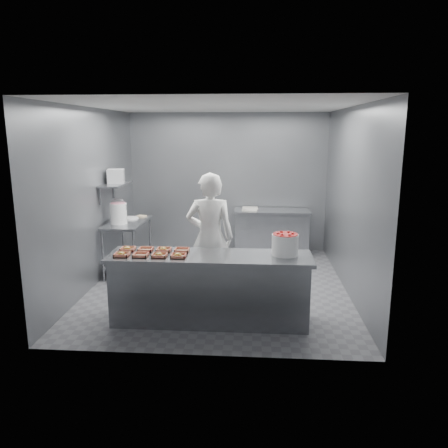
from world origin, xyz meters
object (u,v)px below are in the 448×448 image
(tray_0, at_px, (122,254))
(tray_1, at_px, (141,255))
(prep_table, at_px, (128,239))
(tray_4, at_px, (128,249))
(tray_6, at_px, (164,250))
(tray_7, at_px, (182,250))
(glaze_bucket, at_px, (119,213))
(back_counter, at_px, (271,232))
(tray_5, at_px, (146,249))
(strawberry_tub, at_px, (285,244))
(worker, at_px, (210,238))
(service_counter, at_px, (210,288))
(appliance, at_px, (116,176))
(tray_3, at_px, (178,255))
(tray_2, at_px, (159,255))

(tray_0, relative_size, tray_1, 1.00)
(prep_table, relative_size, tray_4, 6.40)
(tray_6, height_order, tray_7, tray_6)
(prep_table, distance_m, glaze_bucket, 0.53)
(back_counter, bearing_deg, glaze_bucket, -150.67)
(tray_4, distance_m, tray_5, 0.24)
(tray_1, xyz_separation_m, strawberry_tub, (1.81, 0.20, 0.13))
(prep_table, bearing_deg, worker, -37.13)
(tray_7, relative_size, worker, 0.10)
(service_counter, xyz_separation_m, glaze_bucket, (-1.73, 1.77, 0.63))
(service_counter, height_order, tray_4, tray_4)
(tray_7, bearing_deg, strawberry_tub, -2.59)
(tray_5, relative_size, worker, 0.10)
(tray_0, xyz_separation_m, tray_6, (0.48, 0.26, 0.00))
(service_counter, height_order, tray_5, tray_5)
(worker, bearing_deg, appliance, -38.75)
(back_counter, height_order, tray_6, tray_6)
(tray_0, relative_size, tray_3, 1.00)
(tray_0, bearing_deg, worker, 40.82)
(back_counter, relative_size, tray_2, 8.01)
(tray_6, bearing_deg, tray_5, 180.00)
(worker, bearing_deg, glaze_bucket, -34.65)
(tray_1, height_order, tray_2, tray_2)
(tray_2, xyz_separation_m, glaze_bucket, (-1.11, 1.90, 0.16))
(tray_5, bearing_deg, tray_0, -133.39)
(tray_2, xyz_separation_m, tray_6, (0.00, 0.26, 0.00))
(tray_2, distance_m, tray_4, 0.54)
(tray_3, height_order, glaze_bucket, glaze_bucket)
(tray_4, bearing_deg, tray_0, -90.00)
(tray_0, distance_m, tray_7, 0.77)
(service_counter, bearing_deg, tray_5, 171.48)
(tray_0, xyz_separation_m, tray_1, (0.24, 0.00, -0.00))
(tray_4, bearing_deg, tray_5, 0.00)
(tray_2, relative_size, tray_6, 1.00)
(service_counter, relative_size, tray_6, 13.88)
(worker, bearing_deg, prep_table, -40.34)
(tray_6, height_order, glaze_bucket, glaze_bucket)
(tray_1, distance_m, tray_7, 0.54)
(tray_3, height_order, tray_6, same)
(tray_0, xyz_separation_m, tray_5, (0.24, 0.26, -0.00))
(strawberry_tub, bearing_deg, tray_6, 177.81)
(tray_2, relative_size, tray_3, 1.00)
(tray_3, bearing_deg, tray_4, 160.35)
(tray_7, bearing_deg, worker, 64.28)
(back_counter, relative_size, tray_1, 8.01)
(tray_5, bearing_deg, back_counter, 60.60)
(tray_5, height_order, strawberry_tub, strawberry_tub)
(tray_0, height_order, tray_6, same)
(appliance, bearing_deg, prep_table, -30.68)
(tray_2, xyz_separation_m, tray_5, (-0.24, 0.26, -0.00))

